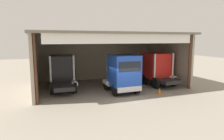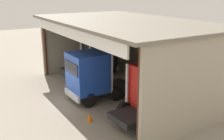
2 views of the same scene
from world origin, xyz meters
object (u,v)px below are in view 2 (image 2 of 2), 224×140
object	(u,v)px
truck_black_center_right_bay	(97,56)
truck_red_center_bay	(154,92)
truck_blue_left_bay	(91,75)
oil_drum	(177,86)
tool_cart	(169,88)
traffic_cone	(90,117)

from	to	relation	value
truck_black_center_right_bay	truck_red_center_bay	size ratio (longest dim) A/B	1.14
truck_blue_left_bay	truck_red_center_bay	world-z (taller)	truck_blue_left_bay
truck_black_center_right_bay	truck_blue_left_bay	xyz separation A→B (m)	(5.05, -3.23, 0.08)
truck_blue_left_bay	oil_drum	size ratio (longest dim) A/B	5.19
truck_red_center_bay	oil_drum	distance (m)	5.65
truck_blue_left_bay	oil_drum	world-z (taller)	truck_blue_left_bay
oil_drum	tool_cart	size ratio (longest dim) A/B	0.91
truck_blue_left_bay	traffic_cone	world-z (taller)	truck_blue_left_bay
truck_black_center_right_bay	traffic_cone	world-z (taller)	truck_black_center_right_bay
truck_black_center_right_bay	truck_red_center_bay	bearing A→B (deg)	-4.78
truck_red_center_bay	traffic_cone	xyz separation A→B (m)	(-1.91, -3.41, -1.57)
truck_black_center_right_bay	truck_red_center_bay	xyz separation A→B (m)	(9.92, -1.45, 0.07)
truck_red_center_bay	oil_drum	xyz separation A→B (m)	(-2.78, 4.71, -1.40)
traffic_cone	truck_blue_left_bay	bearing A→B (deg)	151.29
truck_red_center_bay	oil_drum	bearing A→B (deg)	116.97
truck_red_center_bay	traffic_cone	distance (m)	4.21
oil_drum	truck_black_center_right_bay	bearing A→B (deg)	-155.44
truck_red_center_bay	traffic_cone	bearing A→B (deg)	-122.91
truck_blue_left_bay	tool_cart	bearing A→B (deg)	-111.26
truck_blue_left_bay	tool_cart	world-z (taller)	truck_blue_left_bay
tool_cart	traffic_cone	bearing A→B (deg)	-83.43
truck_black_center_right_bay	tool_cart	distance (m)	7.68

